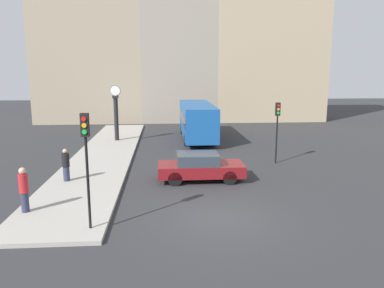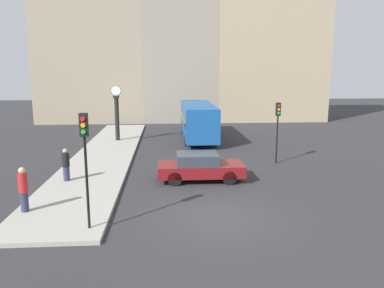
{
  "view_description": "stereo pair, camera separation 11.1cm",
  "coord_description": "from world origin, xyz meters",
  "px_view_note": "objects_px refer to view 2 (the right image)",
  "views": [
    {
      "loc": [
        -2.04,
        -13.09,
        5.38
      ],
      "look_at": [
        -0.61,
        5.86,
        1.68
      ],
      "focal_mm": 35.0,
      "sensor_mm": 36.0,
      "label": 1
    },
    {
      "loc": [
        -1.93,
        -13.1,
        5.38
      ],
      "look_at": [
        -0.61,
        5.86,
        1.68
      ],
      "focal_mm": 35.0,
      "sensor_mm": 36.0,
      "label": 2
    }
  ],
  "objects_px": {
    "bus_distant": "(198,119)",
    "pedestrian_red_top": "(23,189)",
    "traffic_light_near": "(85,147)",
    "traffic_light_far": "(278,120)",
    "street_clock": "(117,114)",
    "pedestrian_black_jacket": "(66,165)",
    "sedan_car": "(200,167)"
  },
  "relations": [
    {
      "from": "street_clock",
      "to": "bus_distant",
      "type": "bearing_deg",
      "value": 8.06
    },
    {
      "from": "sedan_car",
      "to": "pedestrian_black_jacket",
      "type": "bearing_deg",
      "value": -179.19
    },
    {
      "from": "pedestrian_black_jacket",
      "to": "pedestrian_red_top",
      "type": "relative_size",
      "value": 0.92
    },
    {
      "from": "sedan_car",
      "to": "pedestrian_black_jacket",
      "type": "relative_size",
      "value": 2.68
    },
    {
      "from": "pedestrian_red_top",
      "to": "pedestrian_black_jacket",
      "type": "bearing_deg",
      "value": 82.68
    },
    {
      "from": "bus_distant",
      "to": "street_clock",
      "type": "relative_size",
      "value": 2.17
    },
    {
      "from": "sedan_car",
      "to": "pedestrian_red_top",
      "type": "xyz_separation_m",
      "value": [
        -7.03,
        -4.14,
        0.32
      ]
    },
    {
      "from": "pedestrian_black_jacket",
      "to": "pedestrian_red_top",
      "type": "xyz_separation_m",
      "value": [
        -0.52,
        -4.05,
        0.09
      ]
    },
    {
      "from": "traffic_light_far",
      "to": "pedestrian_black_jacket",
      "type": "distance_m",
      "value": 11.95
    },
    {
      "from": "pedestrian_black_jacket",
      "to": "pedestrian_red_top",
      "type": "bearing_deg",
      "value": -97.32
    },
    {
      "from": "bus_distant",
      "to": "traffic_light_near",
      "type": "xyz_separation_m",
      "value": [
        -5.18,
        -17.55,
        1.34
      ]
    },
    {
      "from": "traffic_light_far",
      "to": "pedestrian_black_jacket",
      "type": "bearing_deg",
      "value": -163.62
    },
    {
      "from": "bus_distant",
      "to": "street_clock",
      "type": "bearing_deg",
      "value": -171.94
    },
    {
      "from": "bus_distant",
      "to": "pedestrian_black_jacket",
      "type": "distance_m",
      "value": 13.92
    },
    {
      "from": "pedestrian_black_jacket",
      "to": "street_clock",
      "type": "bearing_deg",
      "value": 84.21
    },
    {
      "from": "traffic_light_near",
      "to": "traffic_light_far",
      "type": "bearing_deg",
      "value": 44.88
    },
    {
      "from": "traffic_light_near",
      "to": "street_clock",
      "type": "height_order",
      "value": "street_clock"
    },
    {
      "from": "traffic_light_far",
      "to": "pedestrian_black_jacket",
      "type": "height_order",
      "value": "traffic_light_far"
    },
    {
      "from": "traffic_light_far",
      "to": "pedestrian_red_top",
      "type": "bearing_deg",
      "value": -148.1
    },
    {
      "from": "sedan_car",
      "to": "bus_distant",
      "type": "relative_size",
      "value": 0.47
    },
    {
      "from": "bus_distant",
      "to": "pedestrian_red_top",
      "type": "xyz_separation_m",
      "value": [
        -7.92,
        -15.83,
        -0.58
      ]
    },
    {
      "from": "sedan_car",
      "to": "pedestrian_red_top",
      "type": "relative_size",
      "value": 2.46
    },
    {
      "from": "traffic_light_near",
      "to": "pedestrian_red_top",
      "type": "bearing_deg",
      "value": 147.91
    },
    {
      "from": "pedestrian_red_top",
      "to": "traffic_light_far",
      "type": "bearing_deg",
      "value": 31.9
    },
    {
      "from": "street_clock",
      "to": "sedan_car",
      "type": "bearing_deg",
      "value": -63.42
    },
    {
      "from": "traffic_light_far",
      "to": "pedestrian_red_top",
      "type": "xyz_separation_m",
      "value": [
        -11.87,
        -7.39,
        -1.55
      ]
    },
    {
      "from": "traffic_light_near",
      "to": "street_clock",
      "type": "xyz_separation_m",
      "value": [
        -1.11,
        16.65,
        -0.76
      ]
    },
    {
      "from": "traffic_light_near",
      "to": "traffic_light_far",
      "type": "xyz_separation_m",
      "value": [
        9.14,
        9.1,
        -0.36
      ]
    },
    {
      "from": "bus_distant",
      "to": "pedestrian_black_jacket",
      "type": "height_order",
      "value": "bus_distant"
    },
    {
      "from": "pedestrian_black_jacket",
      "to": "pedestrian_red_top",
      "type": "distance_m",
      "value": 4.09
    },
    {
      "from": "bus_distant",
      "to": "traffic_light_far",
      "type": "height_order",
      "value": "traffic_light_far"
    },
    {
      "from": "street_clock",
      "to": "pedestrian_black_jacket",
      "type": "relative_size",
      "value": 2.64
    }
  ]
}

